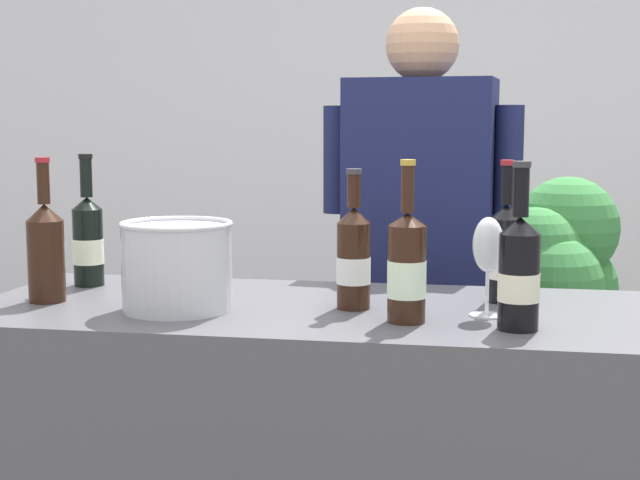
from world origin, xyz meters
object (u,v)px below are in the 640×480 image
wine_bottle_0 (354,257)px  ice_bucket (177,265)px  person_server (419,306)px  wine_bottle_2 (46,249)px  wine_bottle_3 (505,253)px  wine_bottle_4 (407,267)px  wine_bottle_5 (88,240)px  wine_bottle_6 (519,271)px  potted_shrub (543,319)px  wine_glass (488,249)px

wine_bottle_0 → ice_bucket: 0.39m
ice_bucket → person_server: bearing=58.5°
wine_bottle_2 → wine_bottle_3: size_ratio=1.02×
wine_bottle_4 → ice_bucket: size_ratio=1.36×
wine_bottle_3 → wine_bottle_4: bearing=-128.7°
wine_bottle_2 → wine_bottle_5: bearing=88.5°
wine_bottle_2 → person_server: 1.11m
wine_bottle_5 → ice_bucket: (0.32, -0.26, -0.02)m
wine_bottle_6 → potted_shrub: wine_bottle_6 is taller
wine_glass → ice_bucket: wine_glass is taller
wine_bottle_4 → wine_bottle_5: size_ratio=1.01×
wine_bottle_0 → wine_bottle_2: (-0.70, -0.05, 0.01)m
wine_bottle_3 → wine_bottle_2: bearing=-170.1°
wine_bottle_4 → wine_bottle_2: bearing=175.1°
wine_bottle_4 → wine_glass: (0.16, 0.09, 0.03)m
wine_bottle_5 → wine_bottle_0: bearing=-13.6°
wine_bottle_0 → wine_bottle_6: wine_bottle_6 is taller
wine_bottle_2 → wine_bottle_5: (0.01, 0.22, -0.01)m
wine_bottle_2 → ice_bucket: (0.33, -0.04, -0.02)m
wine_bottle_0 → wine_bottle_4: bearing=-42.8°
wine_bottle_3 → wine_bottle_6: wine_bottle_6 is taller
wine_bottle_6 → wine_bottle_3: bearing=94.6°
person_server → ice_bucket: bearing=-121.5°
wine_bottle_0 → wine_glass: wine_bottle_0 is taller
person_server → wine_glass: bearing=-74.6°
wine_bottle_0 → wine_bottle_4: (0.13, -0.12, -0.00)m
wine_bottle_3 → person_server: (-0.24, 0.55, -0.24)m
wine_bottle_0 → wine_bottle_3: wine_bottle_3 is taller
wine_bottle_3 → ice_bucket: 0.74m
wine_bottle_4 → wine_bottle_6: (0.22, -0.03, 0.00)m
wine_bottle_5 → ice_bucket: size_ratio=1.34×
wine_bottle_4 → wine_bottle_5: bearing=160.8°
wine_bottle_5 → potted_shrub: (1.17, 0.87, -0.34)m
wine_bottle_0 → wine_glass: (0.29, -0.03, 0.03)m
wine_bottle_3 → wine_bottle_6: (0.02, -0.28, 0.00)m
wine_bottle_3 → ice_bucket: wine_bottle_3 is taller
wine_bottle_6 → ice_bucket: 0.73m
wine_bottle_4 → person_server: person_server is taller
wine_bottle_2 → person_server: person_server is taller
wine_glass → potted_shrub: potted_shrub is taller
wine_bottle_3 → wine_bottle_5: 1.03m
wine_glass → ice_bucket: bearing=-175.3°
wine_bottle_3 → wine_glass: bearing=-103.1°
wine_bottle_0 → person_server: person_server is taller
wine_bottle_5 → wine_bottle_6: 1.10m
wine_bottle_3 → wine_bottle_6: size_ratio=0.97×
wine_bottle_4 → person_server: (-0.03, 0.80, -0.24)m
wine_bottle_4 → wine_bottle_6: same height
wine_glass → potted_shrub: size_ratio=0.18×
wine_bottle_3 → person_server: size_ratio=0.19×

